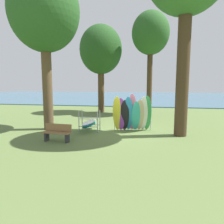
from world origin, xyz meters
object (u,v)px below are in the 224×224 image
board_storage_rack (89,123)px  park_bench (57,132)px  tree_mid_behind (151,34)px  leaning_board_pile (132,114)px  tree_foreground_left (44,13)px  tree_far_left_back (101,50)px

board_storage_rack → park_bench: board_storage_rack is taller
tree_mid_behind → board_storage_rack: tree_mid_behind is taller
leaning_board_pile → board_storage_rack: leaning_board_pile is taller
tree_mid_behind → board_storage_rack: 10.64m
tree_mid_behind → board_storage_rack: (-3.37, -7.72, -6.49)m
leaning_board_pile → park_bench: bearing=-139.9°
tree_mid_behind → leaning_board_pile: size_ratio=3.88×
tree_foreground_left → park_bench: (1.70, -2.52, -6.38)m
tree_far_left_back → board_storage_rack: size_ratio=3.86×
tree_mid_behind → park_bench: tree_mid_behind is taller
tree_foreground_left → board_storage_rack: tree_foreground_left is taller
tree_far_left_back → leaning_board_pile: tree_far_left_back is taller
park_bench → tree_foreground_left: bearing=123.9°
tree_mid_behind → leaning_board_pile: tree_mid_behind is taller
tree_foreground_left → tree_mid_behind: bearing=51.4°
tree_mid_behind → board_storage_rack: bearing=-113.6°
tree_mid_behind → tree_far_left_back: size_ratio=1.10×
park_bench → tree_mid_behind: bearing=66.7°
board_storage_rack → park_bench: 2.50m
tree_mid_behind → leaning_board_pile: (-0.91, -7.17, -5.98)m
tree_foreground_left → tree_mid_behind: 9.63m
leaning_board_pile → park_bench: size_ratio=1.62×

